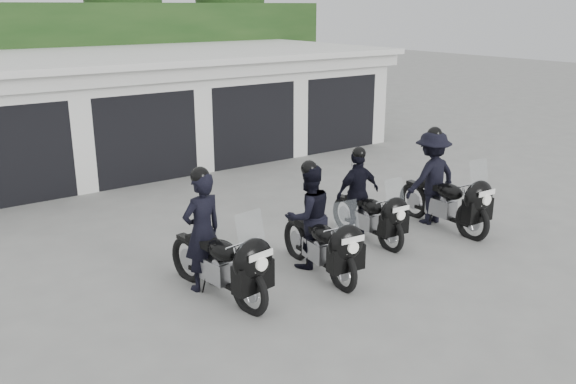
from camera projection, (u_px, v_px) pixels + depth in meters
ground at (274, 251)px, 10.91m from camera, size 80.00×80.00×0.00m
garage_block at (108, 111)px, 16.74m from camera, size 16.40×6.80×2.96m
background_vegetation at (64, 50)px, 20.32m from camera, size 20.00×3.90×5.80m
police_bike_a at (215, 246)px, 9.04m from camera, size 0.89×2.30×2.01m
police_bike_b at (315, 225)px, 9.92m from camera, size 0.92×2.17×1.89m
police_bike_c at (363, 199)px, 11.37m from camera, size 0.99×2.04×1.77m
police_bike_d at (438, 183)px, 11.97m from camera, size 1.24×2.32×2.02m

